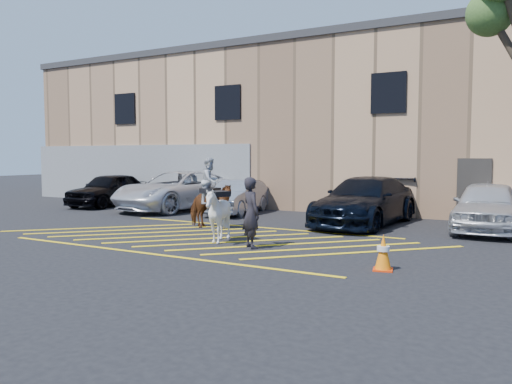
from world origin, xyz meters
The scene contains 12 objects.
ground centered at (0.00, 0.00, 0.00)m, with size 90.00×90.00×0.00m, color black.
car_black_suv centered at (-9.12, 4.93, 0.75)m, with size 1.77×4.41×1.50m, color black.
car_white_pickup centered at (-5.34, 5.12, 0.82)m, with size 2.72×5.90×1.64m, color silver.
car_silver_sedan centered at (-2.46, 5.19, 0.66)m, with size 1.39×4.00×1.32m, color gray.
car_blue_suv centered at (2.91, 4.53, 0.79)m, with size 2.21×5.43×1.58m, color black.
car_white_suv centered at (6.58, 4.84, 0.76)m, with size 1.81×4.49×1.53m, color silver.
handler centered at (1.69, -0.99, 0.88)m, with size 0.64×0.42×1.76m, color black.
warehouse centered at (-0.01, 11.99, 3.65)m, with size 32.42×10.20×7.30m.
hatching_zone centered at (0.00, -0.30, 0.01)m, with size 12.60×5.12×0.01m.
mounted_bay centered at (-1.06, 1.24, 0.90)m, with size 1.73×0.86×2.23m.
saddled_white centered at (0.53, -0.73, 0.73)m, with size 1.63×1.70×1.45m.
traffic_cone centered at (5.19, -1.82, 0.37)m, with size 0.45×0.45×0.73m.
Camera 1 is at (7.73, -11.66, 2.29)m, focal length 35.00 mm.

